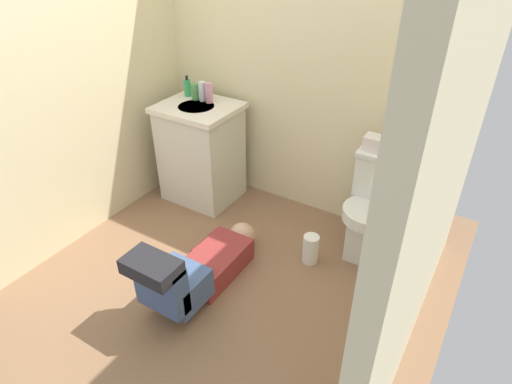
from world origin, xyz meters
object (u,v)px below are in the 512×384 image
vanity_cabinet (201,152)px  person_plumber (197,268)px  bottle_green (195,92)px  faucet (208,94)px  bottle_clear (202,91)px  toilet (373,209)px  paper_towel_roll (311,249)px  soap_dispenser (188,88)px  toilet_paper_roll (358,340)px  bottle_pink (209,93)px  tissue_box (381,145)px

vanity_cabinet → person_plumber: vanity_cabinet is taller
bottle_green → vanity_cabinet: bearing=-44.7°
faucet → bottle_clear: bottle_clear is taller
toilet → paper_towel_roll: size_ratio=3.50×
bottle_clear → paper_towel_roll: bottle_clear is taller
soap_dispenser → toilet_paper_roll: 2.26m
toilet → faucet: (-1.45, 0.12, 0.50)m
person_plumber → toilet_paper_roll: bearing=6.1°
toilet → toilet_paper_roll: size_ratio=6.82×
soap_dispenser → toilet_paper_roll: bearing=-26.3°
soap_dispenser → paper_towel_roll: size_ratio=0.77×
toilet → bottle_clear: size_ratio=4.94×
vanity_cabinet → soap_dispenser: soap_dispenser is taller
soap_dispenser → paper_towel_roll: 1.61m
person_plumber → bottle_pink: bottle_pink is taller
toilet → person_plumber: 1.25m
toilet_paper_roll → bottle_pink: bearing=151.3°
paper_towel_roll → toilet_paper_roll: (0.54, -0.51, -0.06)m
bottle_clear → bottle_pink: size_ratio=0.97×
tissue_box → bottle_green: bearing=-179.0°
toilet → soap_dispenser: 1.72m
toilet → bottle_clear: (-1.48, 0.08, 0.53)m
bottle_pink → person_plumber: bearing=-59.0°
faucet → bottle_pink: (0.04, -0.04, 0.03)m
soap_dispenser → tissue_box: bearing=-0.2°
toilet → tissue_box: (-0.05, 0.09, 0.43)m
tissue_box → soap_dispenser: (-1.59, 0.01, 0.09)m
vanity_cabinet → toilet_paper_roll: (1.69, -0.81, -0.37)m
paper_towel_roll → soap_dispenser: bearing=162.7°
person_plumber → paper_towel_roll: bearing=51.2°
person_plumber → bottle_green: bottle_green is taller
vanity_cabinet → toilet: bearing=0.9°
faucet → bottle_green: 0.10m
toilet_paper_roll → toilet: bearing=106.1°
vanity_cabinet → soap_dispenser: (-0.19, 0.12, 0.47)m
person_plumber → bottle_clear: bottle_clear is taller
toilet → tissue_box: tissue_box is taller
paper_towel_roll → person_plumber: bearing=-128.8°
vanity_cabinet → bottle_clear: bottle_clear is taller
vanity_cabinet → bottle_green: bottle_green is taller
bottle_green → bottle_pink: size_ratio=0.82×
toilet_paper_roll → vanity_cabinet: bearing=154.5°
person_plumber → soap_dispenser: bearing=129.0°
tissue_box → toilet: bearing=-63.6°
faucet → vanity_cabinet: bearing=-90.0°
faucet → paper_towel_roll: size_ratio=0.47×
vanity_cabinet → tissue_box: (1.40, 0.11, 0.38)m
bottle_pink → toilet_paper_roll: 2.06m
faucet → bottle_clear: (-0.03, -0.04, 0.03)m
bottle_clear → toilet_paper_roll: bearing=-27.8°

